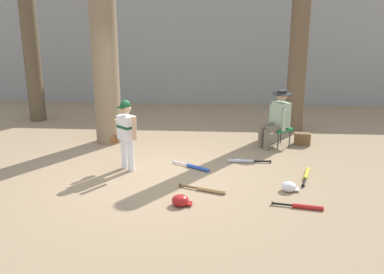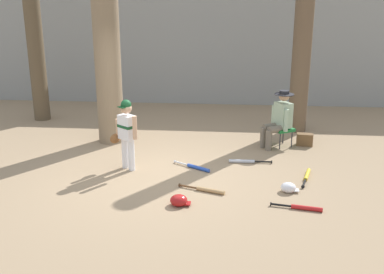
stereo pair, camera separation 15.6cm
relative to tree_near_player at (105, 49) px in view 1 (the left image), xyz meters
The scene contains 16 objects.
ground_plane 3.10m from the tree_near_player, 56.98° to the right, with size 60.00×60.00×0.00m, color #937A5B.
concrete_back_wall 4.18m from the tree_near_player, 71.87° to the left, with size 18.00×0.36×3.10m, color gray.
tree_near_player is the anchor object (origin of this frame).
tree_behind_spectator 4.32m from the tree_near_player, 16.15° to the left, with size 0.59×0.59×4.79m.
young_ballplayer 2.18m from the tree_near_player, 65.99° to the right, with size 0.59×0.40×1.31m.
folding_stool 4.03m from the tree_near_player, ahead, with size 0.55×0.55×0.41m.
seated_spectator 3.84m from the tree_near_player, ahead, with size 0.66×0.57×1.20m.
handbag_beside_stool 4.57m from the tree_near_player, ahead, with size 0.34×0.18×0.26m, color brown.
tree_far_left 2.86m from the tree_near_player, 143.71° to the left, with size 0.58×0.58×5.68m.
bat_yellow_trainer 4.76m from the tree_near_player, 24.19° to the right, with size 0.28×0.81×0.07m.
bat_red_barrel 5.18m from the tree_near_player, 39.56° to the right, with size 0.77×0.20×0.07m.
bat_aluminum_silver 3.67m from the tree_near_player, 21.42° to the right, with size 0.82×0.08×0.07m.
bat_wood_tan 3.91m from the tree_near_player, 48.54° to the right, with size 0.79×0.32×0.07m.
bat_blue_youth 3.18m from the tree_near_player, 37.73° to the right, with size 0.72×0.49×0.07m.
batting_helmet_white 4.71m from the tree_near_player, 34.15° to the right, with size 0.30×0.23×0.17m.
batting_helmet_red 4.06m from the tree_near_player, 59.00° to the right, with size 0.31×0.24×0.18m.
Camera 1 is at (1.14, -7.33, 3.05)m, focal length 42.42 mm.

